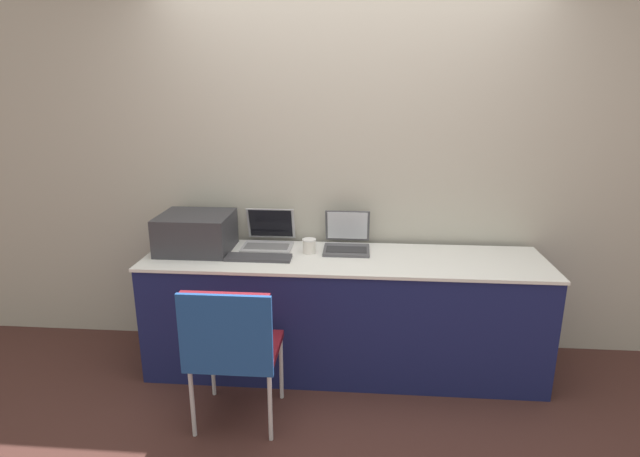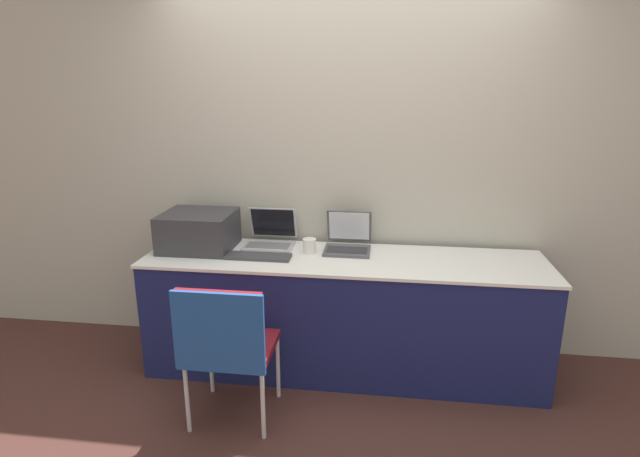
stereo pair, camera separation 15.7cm
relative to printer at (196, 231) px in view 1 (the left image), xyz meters
name	(u,v)px [view 1 (the left image)]	position (x,y,z in m)	size (l,w,h in m)	color
ground_plane	(341,392)	(0.99, -0.37, -0.92)	(14.00, 14.00, 0.00)	#472823
wall_back	(347,168)	(0.99, 0.32, 0.38)	(8.00, 0.05, 2.60)	#B7B2A3
table	(343,313)	(0.99, -0.06, -0.53)	(2.57, 0.64, 0.79)	#191E51
printer	(196,231)	(0.00, 0.00, 0.00)	(0.46, 0.42, 0.25)	#333338
laptop_left	(269,238)	(0.46, 0.13, -0.08)	(0.33, 0.32, 0.24)	#B7B7BC
laptop_right	(347,241)	(1.00, 0.11, -0.08)	(0.30, 0.34, 0.25)	#4C4C51
external_keyboard	(258,258)	(0.44, -0.14, -0.12)	(0.42, 0.13, 0.02)	#3D3D42
coffee_cup	(309,246)	(0.75, 0.00, -0.08)	(0.09, 0.09, 0.10)	white
chair	(231,342)	(0.42, -0.76, -0.38)	(0.48, 0.44, 0.86)	maroon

